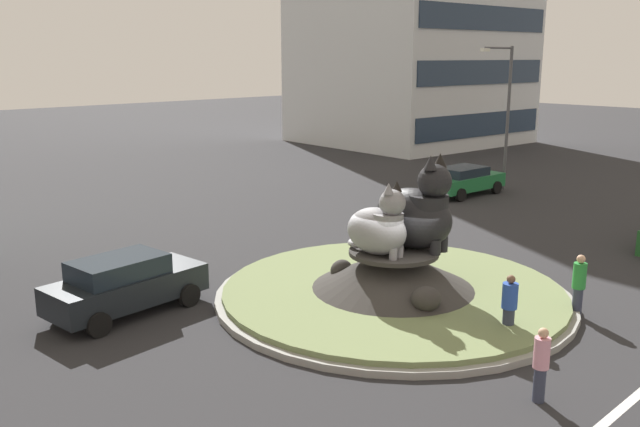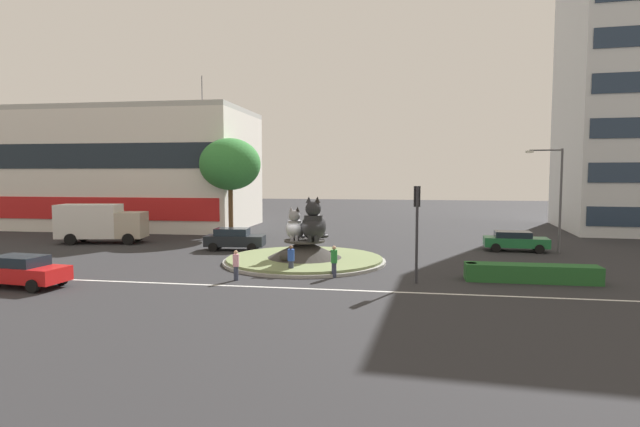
% 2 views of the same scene
% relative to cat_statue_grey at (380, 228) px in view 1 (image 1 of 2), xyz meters
% --- Properties ---
extents(ground_plane, '(160.00, 160.00, 0.00)m').
position_rel_cat_statue_grey_xyz_m(ground_plane, '(0.60, -0.02, -2.19)').
color(ground_plane, '#28282B').
extents(roundabout_island, '(10.15, 10.15, 1.43)m').
position_rel_cat_statue_grey_xyz_m(roundabout_island, '(0.60, -0.02, -1.72)').
color(roundabout_island, gray).
rests_on(roundabout_island, ground).
extents(cat_statue_grey, '(1.36, 2.21, 2.09)m').
position_rel_cat_statue_grey_xyz_m(cat_statue_grey, '(0.00, 0.00, 0.00)').
color(cat_statue_grey, gray).
rests_on(cat_statue_grey, roundabout_island).
extents(cat_statue_black, '(1.79, 2.88, 2.76)m').
position_rel_cat_statue_grey_xyz_m(cat_statue_black, '(1.25, -0.31, 0.24)').
color(cat_statue_black, black).
rests_on(cat_statue_black, roundabout_island).
extents(streetlight_arm, '(2.43, 0.41, 7.29)m').
position_rel_cat_statue_grey_xyz_m(streetlight_arm, '(17.14, 6.56, 2.07)').
color(streetlight_arm, '#4C4C51').
rests_on(streetlight_arm, ground).
extents(pedestrian_blue_shirt, '(0.38, 0.38, 1.59)m').
position_rel_cat_statue_grey_xyz_m(pedestrian_blue_shirt, '(0.58, -3.75, -1.37)').
color(pedestrian_blue_shirt, '#33384C').
rests_on(pedestrian_blue_shirt, ground).
extents(pedestrian_pink_shirt, '(0.32, 0.32, 1.58)m').
position_rel_cat_statue_grey_xyz_m(pedestrian_pink_shirt, '(-1.87, -5.91, -1.36)').
color(pedestrian_pink_shirt, '#33384C').
rests_on(pedestrian_pink_shirt, ground).
extents(pedestrian_green_shirt, '(0.35, 0.35, 1.71)m').
position_rel_cat_statue_grey_xyz_m(pedestrian_green_shirt, '(3.07, -4.33, -1.29)').
color(pedestrian_green_shirt, '#33384C').
rests_on(pedestrian_green_shirt, ground).
extents(sedan_on_far_lane, '(4.39, 2.22, 1.60)m').
position_rel_cat_statue_grey_xyz_m(sedan_on_far_lane, '(-5.47, 4.24, -1.36)').
color(sedan_on_far_lane, black).
rests_on(sedan_on_far_lane, ground).
extents(hatchback_near_shophouse, '(4.49, 2.25, 1.42)m').
position_rel_cat_statue_grey_xyz_m(hatchback_near_shophouse, '(14.60, 7.11, -1.43)').
color(hatchback_near_shophouse, '#1E6B38').
rests_on(hatchback_near_shophouse, ground).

